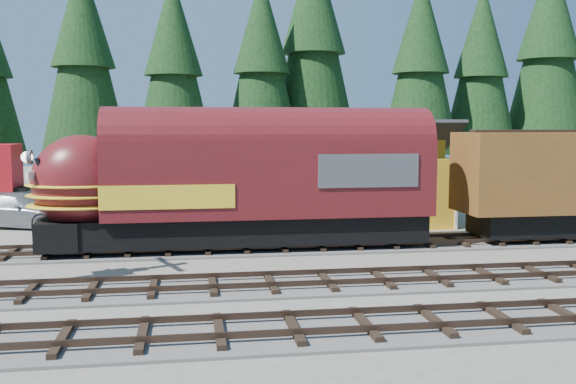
{
  "coord_description": "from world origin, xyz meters",
  "views": [
    {
      "loc": [
        -6.63,
        -21.46,
        5.04
      ],
      "look_at": [
        -2.72,
        4.0,
        2.33
      ],
      "focal_mm": 40.0,
      "sensor_mm": 36.0,
      "label": 1
    }
  ],
  "objects": [
    {
      "name": "locomotive",
      "position": [
        -5.14,
        4.0,
        2.53
      ],
      "size": [
        15.93,
        3.17,
        4.33
      ],
      "color": "black",
      "rests_on": "ground"
    },
    {
      "name": "depot",
      "position": [
        -0.0,
        10.5,
        2.96
      ],
      "size": [
        12.8,
        7.0,
        5.3
      ],
      "color": "yellow",
      "rests_on": "ground"
    },
    {
      "name": "conifer_backdrop",
      "position": [
        8.59,
        24.03,
        9.96
      ],
      "size": [
        80.95,
        23.2,
        16.69
      ],
      "color": "black",
      "rests_on": "ground"
    },
    {
      "name": "track_spur",
      "position": [
        -10.0,
        18.0,
        0.06
      ],
      "size": [
        32.0,
        3.2,
        0.33
      ],
      "color": "#4C4947",
      "rests_on": "ground"
    },
    {
      "name": "track_siding",
      "position": [
        10.0,
        4.0,
        0.06
      ],
      "size": [
        68.0,
        3.2,
        0.33
      ],
      "color": "#4C4947",
      "rests_on": "ground"
    },
    {
      "name": "ground",
      "position": [
        0.0,
        0.0,
        0.0
      ],
      "size": [
        120.0,
        120.0,
        0.0
      ],
      "primitive_type": "plane",
      "color": "#6B665B",
      "rests_on": "ground"
    },
    {
      "name": "pickup_truck_b",
      "position": [
        -15.04,
        11.5,
        0.84
      ],
      "size": [
        6.26,
        4.04,
        1.69
      ],
      "primitive_type": "imported",
      "rotation": [
        0.0,
        0.0,
        1.26
      ],
      "color": "#989B9F",
      "rests_on": "ground"
    },
    {
      "name": "pickup_truck_a",
      "position": [
        -9.63,
        6.75,
        0.9
      ],
      "size": [
        6.6,
        3.29,
        1.8
      ],
      "primitive_type": "imported",
      "rotation": [
        0.0,
        0.0,
        1.52
      ],
      "color": "black",
      "rests_on": "ground"
    }
  ]
}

